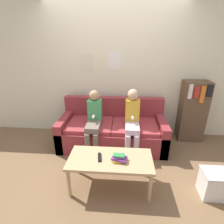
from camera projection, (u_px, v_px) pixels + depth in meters
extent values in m
plane|color=brown|center=(110.00, 161.00, 2.91)|extent=(10.00, 10.00, 0.00)
cube|color=beige|center=(115.00, 71.00, 3.38)|extent=(8.00, 0.06, 2.60)
cube|color=beige|center=(87.00, 62.00, 3.32)|extent=(0.24, 0.00, 0.31)
cube|color=white|center=(114.00, 61.00, 3.27)|extent=(0.23, 0.00, 0.33)
cube|color=maroon|center=(112.00, 135.00, 3.29)|extent=(1.92, 0.84, 0.39)
cube|color=maroon|center=(114.00, 108.00, 3.46)|extent=(1.92, 0.14, 0.45)
cube|color=maroon|center=(66.00, 130.00, 3.33)|extent=(0.14, 0.84, 0.55)
cube|color=maroon|center=(161.00, 133.00, 3.20)|extent=(0.14, 0.84, 0.55)
cube|color=#A1343A|center=(90.00, 124.00, 3.20)|extent=(0.80, 0.68, 0.07)
cube|color=#A1343A|center=(135.00, 126.00, 3.15)|extent=(0.80, 0.68, 0.07)
cube|color=tan|center=(110.00, 159.00, 2.25)|extent=(1.08, 0.51, 0.04)
cylinder|color=tan|center=(69.00, 183.00, 2.18)|extent=(0.04, 0.04, 0.42)
cylinder|color=tan|center=(150.00, 188.00, 2.11)|extent=(0.04, 0.04, 0.42)
cylinder|color=tan|center=(78.00, 161.00, 2.57)|extent=(0.04, 0.04, 0.42)
cylinder|color=tan|center=(146.00, 165.00, 2.50)|extent=(0.04, 0.04, 0.42)
cylinder|color=#756656|center=(88.00, 146.00, 2.89)|extent=(0.09, 0.09, 0.46)
cylinder|color=#756656|center=(96.00, 147.00, 2.89)|extent=(0.09, 0.09, 0.46)
cube|color=#756656|center=(94.00, 124.00, 3.03)|extent=(0.23, 0.52, 0.09)
cube|color=#429356|center=(95.00, 109.00, 3.08)|extent=(0.24, 0.16, 0.35)
sphere|color=tan|center=(94.00, 95.00, 2.98)|extent=(0.18, 0.18, 0.18)
cube|color=white|center=(94.00, 116.00, 2.97)|extent=(0.03, 0.12, 0.03)
cylinder|color=silver|center=(127.00, 148.00, 2.85)|extent=(0.09, 0.09, 0.46)
cylinder|color=silver|center=(136.00, 148.00, 2.84)|extent=(0.09, 0.09, 0.46)
cube|color=silver|center=(132.00, 126.00, 2.98)|extent=(0.23, 0.52, 0.09)
cube|color=gold|center=(132.00, 110.00, 3.03)|extent=(0.24, 0.16, 0.37)
sphere|color=tan|center=(133.00, 95.00, 2.93)|extent=(0.19, 0.19, 0.19)
cube|color=white|center=(132.00, 117.00, 2.93)|extent=(0.03, 0.12, 0.03)
cube|color=black|center=(100.00, 157.00, 2.25)|extent=(0.07, 0.17, 0.02)
cube|color=gold|center=(119.00, 159.00, 2.20)|extent=(0.19, 0.16, 0.03)
cube|color=#7A3389|center=(119.00, 158.00, 2.19)|extent=(0.21, 0.17, 0.02)
cube|color=#7A3389|center=(119.00, 156.00, 2.19)|extent=(0.15, 0.13, 0.02)
cube|color=#2D8442|center=(119.00, 155.00, 2.17)|extent=(0.15, 0.09, 0.02)
cube|color=brown|center=(192.00, 111.00, 3.36)|extent=(0.47, 0.30, 1.18)
cube|color=silver|center=(191.00, 92.00, 3.05)|extent=(0.07, 0.02, 0.26)
cube|color=red|center=(197.00, 92.00, 3.05)|extent=(0.08, 0.02, 0.21)
cube|color=orange|center=(203.00, 95.00, 3.06)|extent=(0.07, 0.02, 0.31)
cube|color=black|center=(210.00, 91.00, 3.02)|extent=(0.09, 0.02, 0.21)
cube|color=silver|center=(216.00, 185.00, 2.21)|extent=(0.38, 0.26, 0.33)
cube|color=beige|center=(220.00, 174.00, 2.14)|extent=(0.40, 0.28, 0.02)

